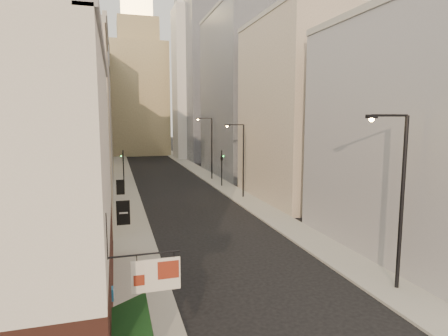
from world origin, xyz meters
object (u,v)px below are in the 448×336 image
clock_tower (139,86)px  streetlamp_mid (241,156)px  white_tower (192,78)px  traffic_light_right (222,159)px  streetlamp_far (210,145)px  traffic_light_left (123,161)px  streetlamp_near (399,192)px

clock_tower → streetlamp_mid: clock_tower is taller
white_tower → traffic_light_right: (-3.76, -38.39, -14.85)m
streetlamp_far → traffic_light_left: 13.15m
white_tower → traffic_light_left: size_ratio=8.30×
streetlamp_near → traffic_light_left: 38.74m
streetlamp_mid → traffic_light_right: 7.78m
white_tower → streetlamp_near: 72.27m
white_tower → streetlamp_far: 35.00m
white_tower → streetlamp_mid: size_ratio=4.82×
white_tower → streetlamp_mid: white_tower is taller
streetlamp_near → streetlamp_far: (-0.34, 38.80, -0.06)m
streetlamp_far → white_tower: bearing=101.8°
clock_tower → streetlamp_near: (7.54, -84.97, -12.22)m
streetlamp_mid → clock_tower: bearing=106.4°
traffic_light_left → clock_tower: bearing=-101.2°
white_tower → traffic_light_right: size_ratio=8.30×
clock_tower → streetlamp_far: bearing=-81.1°
traffic_light_left → streetlamp_near: bearing=105.3°
clock_tower → streetlamp_mid: size_ratio=5.21×
clock_tower → traffic_light_right: clock_tower is taller
streetlamp_mid → traffic_light_left: size_ratio=1.72×
streetlamp_mid → traffic_light_left: 17.44m
traffic_light_left → traffic_light_right: 13.39m
streetlamp_mid → streetlamp_far: (-0.21, 13.92, 0.43)m
clock_tower → streetlamp_mid: (7.42, -60.09, -12.71)m
clock_tower → streetlamp_far: size_ratio=4.79×
traffic_light_right → streetlamp_far: bearing=-91.5°
streetlamp_near → traffic_light_right: (-0.31, 32.57, -1.65)m
streetlamp_near → white_tower: bearing=89.5°
clock_tower → white_tower: 17.83m
white_tower → streetlamp_far: size_ratio=4.43×
clock_tower → white_tower: (11.00, -14.00, 0.97)m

